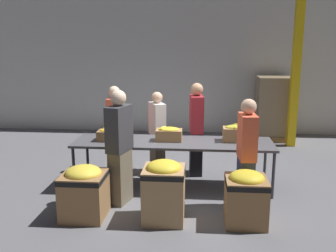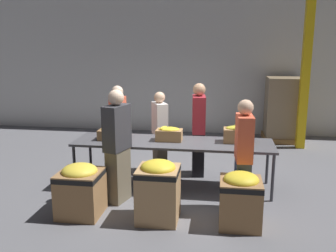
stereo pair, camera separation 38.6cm
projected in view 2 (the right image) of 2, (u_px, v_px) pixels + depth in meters
The scene contains 16 objects.
ground_plane at pixel (173, 186), 6.53m from camera, with size 30.00×30.00×0.00m, color slate.
wall_back at pixel (194, 60), 10.12m from camera, with size 16.00×0.08×4.00m.
sorting_table at pixel (173, 144), 6.37m from camera, with size 3.37×0.89×0.82m.
banana_box_0 at pixel (111, 133), 6.46m from camera, with size 0.41×0.32×0.23m.
banana_box_1 at pixel (169, 134), 6.39m from camera, with size 0.44×0.27×0.25m.
banana_box_2 at pixel (238, 134), 6.27m from camera, with size 0.49×0.30×0.30m.
volunteer_0 at pixel (118, 129), 7.23m from camera, with size 0.23×0.45×1.66m.
volunteer_1 at pixel (198, 130), 6.96m from camera, with size 0.28×0.49×1.74m.
volunteer_2 at pixel (118, 147), 5.76m from camera, with size 0.36×0.52×1.77m.
volunteer_3 at pixel (243, 157), 5.41m from camera, with size 0.25×0.46×1.68m.
volunteer_4 at pixel (160, 133), 7.12m from camera, with size 0.37×0.47×1.56m.
donation_bin_0 at pixel (80, 188), 5.39m from camera, with size 0.60×0.60×0.77m.
donation_bin_1 at pixel (158, 189), 5.21m from camera, with size 0.57×0.57×0.88m.
donation_bin_2 at pixel (240, 198), 5.07m from camera, with size 0.56×0.56×0.76m.
support_pillar at pixel (306, 63), 8.52m from camera, with size 0.19×0.19×4.00m.
pallet_stack_0 at pixel (283, 110), 9.46m from camera, with size 0.93×0.93×1.61m.
Camera 2 is at (0.81, -6.09, 2.46)m, focal length 40.00 mm.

